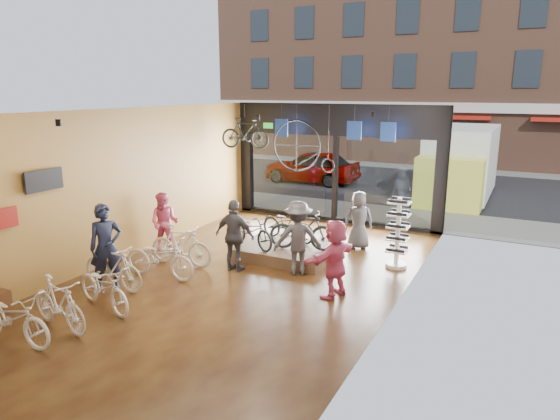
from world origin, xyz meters
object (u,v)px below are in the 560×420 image
Objects in this scene: floor_bike_3 at (113,267)px; customer_1 at (165,223)px; floor_bike_4 at (160,258)px; sunglasses_rack at (398,233)px; customer_4 at (359,220)px; street_car at (312,167)px; floor_bike_1 at (59,304)px; customer_2 at (235,236)px; customer_3 at (298,238)px; floor_bike_5 at (181,245)px; display_bike_mid at (303,230)px; customer_5 at (335,259)px; penny_farthing at (306,148)px; box_truck at (458,165)px; floor_bike_2 at (104,287)px; hung_bike at (245,133)px; display_platform at (286,251)px; floor_bike_0 at (12,317)px; customer_0 at (106,247)px; display_bike_right at (288,224)px; display_bike_left at (252,230)px.

customer_1 is at bearing 16.82° from floor_bike_3.
sunglasses_rack is (4.69, 3.17, 0.39)m from floor_bike_4.
customer_4 is (3.38, 4.16, 0.31)m from floor_bike_4.
floor_bike_1 is at bearing 6.40° from street_car.
customer_2 is 0.99× the size of customer_3.
floor_bike_5 is 1.01× the size of display_bike_mid.
customer_5 is 5.73m from penny_farthing.
sunglasses_rack is (1.95, 1.52, -0.01)m from customer_3.
customer_3 is (2.82, 0.76, 0.36)m from floor_bike_5.
floor_bike_3 is 0.93× the size of floor_bike_4.
box_truck is 4.06× the size of floor_bike_2.
hung_bike reaches higher than customer_3.
customer_2 is at bearing -114.40° from display_platform.
street_car reaches higher than floor_bike_1.
floor_bike_4 is 1.80m from customer_2.
display_platform is 1.48× the size of customer_1.
floor_bike_1 is 4.53m from customer_1.
customer_0 is at bearing 5.83° from floor_bike_0.
floor_bike_4 is 4.06m from customer_5.
box_truck is at bearing 14.39° from customer_0.
street_car is 2.63× the size of display_bike_right.
display_bike_mid is 0.92m from customer_3.
customer_1 reaches higher than floor_bike_0.
hung_bike reaches higher than sunglasses_rack.
display_bike_right is (1.78, 3.08, 0.26)m from floor_bike_4.
display_bike_mid is at bearing -37.24° from floor_bike_3.
customer_3 is 1.48m from customer_5.
floor_bike_4 is 5.37m from customer_4.
sunglasses_rack is at bearing -38.29° from floor_bike_0.
street_car is 2.33× the size of customer_0.
customer_3 is 0.88× the size of penny_farthing.
customer_4 is (3.25, 5.98, 0.34)m from floor_bike_2.
customer_3 reaches higher than customer_1.
floor_bike_4 is 3.54m from display_bike_mid.
hung_bike is (-0.13, 5.87, 2.41)m from floor_bike_3.
display_bike_right is at bearing 37.28° from display_bike_mid.
hung_bike is (-2.36, 1.79, 2.18)m from display_bike_right.
display_bike_mid is 1.08× the size of hung_bike.
customer_3 is at bearing 21.79° from street_car.
floor_bike_0 is at bearing 173.64° from floor_bike_5.
floor_bike_0 is 3.54m from floor_bike_4.
floor_bike_4 is at bearing 174.26° from display_bike_left.
box_truck is 8.86m from hung_bike.
display_bike_mid is at bearing -101.04° from customer_3.
customer_3 is at bearing 49.26° from customer_4.
box_truck is 16.07m from floor_bike_0.
floor_bike_3 is at bearing -123.55° from display_platform.
display_bike_left is (1.12, 4.99, 0.25)m from floor_bike_1.
sunglasses_rack is (5.14, 4.17, 0.36)m from floor_bike_3.
customer_0 is at bearing 126.10° from display_bike_mid.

